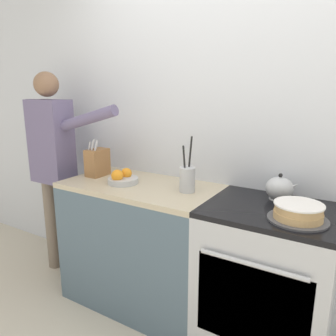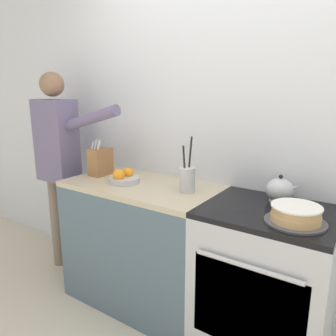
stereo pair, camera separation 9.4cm
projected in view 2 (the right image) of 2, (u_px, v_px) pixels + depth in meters
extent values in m
cube|color=silver|center=(248.00, 127.00, 2.08)|extent=(8.00, 0.04, 2.60)
cube|color=#4C6070|center=(142.00, 246.00, 2.37)|extent=(1.07, 0.59, 0.86)
cube|color=#BCAD8E|center=(141.00, 186.00, 2.26)|extent=(1.07, 0.59, 0.03)
cube|color=#B7BABF|center=(264.00, 286.00, 1.88)|extent=(0.71, 0.59, 0.87)
cube|color=black|center=(246.00, 310.00, 1.64)|extent=(0.58, 0.01, 0.48)
cylinder|color=#B7BABF|center=(247.00, 266.00, 1.56)|extent=(0.53, 0.02, 0.02)
cube|color=black|center=(270.00, 212.00, 1.77)|extent=(0.71, 0.59, 0.03)
cylinder|color=#4C4C51|center=(295.00, 222.00, 1.60)|extent=(0.29, 0.29, 0.01)
cylinder|color=tan|center=(296.00, 217.00, 1.59)|extent=(0.24, 0.24, 0.04)
cylinder|color=tan|center=(296.00, 211.00, 1.58)|extent=(0.23, 0.23, 0.04)
cylinder|color=white|center=(297.00, 206.00, 1.58)|extent=(0.24, 0.24, 0.01)
cylinder|color=#B7BABF|center=(279.00, 200.00, 1.91)|extent=(0.11, 0.11, 0.01)
ellipsoid|color=#B7BABF|center=(280.00, 190.00, 1.89)|extent=(0.16, 0.16, 0.14)
cone|color=#B7BABF|center=(294.00, 188.00, 1.84)|extent=(0.08, 0.04, 0.07)
sphere|color=black|center=(281.00, 177.00, 1.87)|extent=(0.02, 0.02, 0.02)
cube|color=olive|center=(100.00, 162.00, 2.47)|extent=(0.11, 0.17, 0.20)
cylinder|color=#B2B2B7|center=(93.00, 145.00, 2.42)|extent=(0.01, 0.03, 0.06)
cylinder|color=#B2B2B7|center=(96.00, 145.00, 2.40)|extent=(0.01, 0.03, 0.07)
cylinder|color=#B2B2B7|center=(99.00, 145.00, 2.38)|extent=(0.01, 0.04, 0.08)
cylinder|color=#B2B2B7|center=(96.00, 144.00, 2.45)|extent=(0.01, 0.03, 0.07)
cylinder|color=#B2B2B7|center=(100.00, 145.00, 2.44)|extent=(0.01, 0.03, 0.06)
cylinder|color=#B7BABF|center=(187.00, 180.00, 2.06)|extent=(0.10, 0.10, 0.16)
cylinder|color=black|center=(190.00, 160.00, 2.04)|extent=(0.04, 0.02, 0.30)
cylinder|color=black|center=(184.00, 165.00, 2.03)|extent=(0.05, 0.04, 0.24)
cylinder|color=#B7BABF|center=(125.00, 180.00, 2.27)|extent=(0.21, 0.21, 0.04)
sphere|color=orange|center=(128.00, 173.00, 2.31)|extent=(0.08, 0.08, 0.08)
sphere|color=orange|center=(119.00, 175.00, 2.24)|extent=(0.08, 0.08, 0.08)
cylinder|color=#7A6B5B|center=(57.00, 222.00, 2.87)|extent=(0.11, 0.11, 0.80)
cylinder|color=#7A6B5B|center=(69.00, 226.00, 2.79)|extent=(0.11, 0.11, 0.80)
cube|color=slate|center=(56.00, 141.00, 2.66)|extent=(0.34, 0.20, 0.66)
cylinder|color=slate|center=(40.00, 133.00, 2.76)|extent=(0.08, 0.08, 0.56)
cylinder|color=slate|center=(90.00, 119.00, 2.39)|extent=(0.56, 0.08, 0.22)
sphere|color=#846047|center=(52.00, 84.00, 2.55)|extent=(0.19, 0.19, 0.19)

